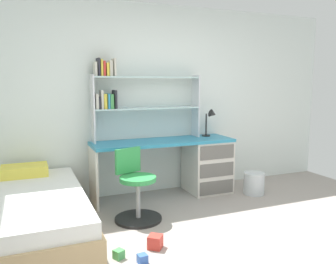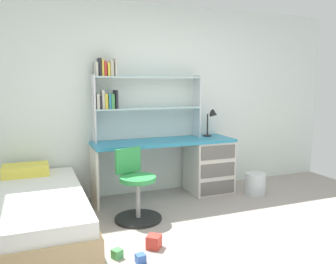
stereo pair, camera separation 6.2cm
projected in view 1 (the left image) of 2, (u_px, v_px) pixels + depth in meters
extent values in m
cube|color=silver|center=(155.00, 100.00, 4.78)|extent=(5.56, 0.06, 2.54)
cube|color=teal|center=(163.00, 142.00, 4.55)|extent=(1.87, 0.55, 0.04)
cube|color=silver|center=(207.00, 166.00, 4.85)|extent=(0.56, 0.53, 0.72)
cube|color=silver|center=(93.00, 177.00, 4.25)|extent=(0.03, 0.50, 0.72)
cube|color=#64625E|center=(217.00, 187.00, 4.64)|extent=(0.50, 0.01, 0.18)
cube|color=#64625E|center=(217.00, 170.00, 4.61)|extent=(0.50, 0.01, 0.18)
cube|color=#64625E|center=(217.00, 152.00, 4.57)|extent=(0.50, 0.01, 0.18)
cube|color=silver|center=(93.00, 109.00, 4.30)|extent=(0.02, 0.22, 0.85)
cube|color=silver|center=(196.00, 106.00, 4.84)|extent=(0.02, 0.22, 0.85)
cube|color=silver|center=(147.00, 108.00, 4.57)|extent=(1.41, 0.22, 0.02)
cube|color=silver|center=(147.00, 77.00, 4.51)|extent=(1.41, 0.22, 0.02)
cube|color=beige|center=(96.00, 101.00, 4.30)|extent=(0.03, 0.17, 0.19)
cube|color=#26262D|center=(99.00, 103.00, 4.32)|extent=(0.02, 0.14, 0.15)
cube|color=beige|center=(102.00, 100.00, 4.33)|extent=(0.03, 0.14, 0.23)
cube|color=yellow|center=(105.00, 101.00, 4.34)|extent=(0.04, 0.13, 0.19)
cube|color=#338CBF|center=(108.00, 101.00, 4.36)|extent=(0.02, 0.16, 0.19)
cube|color=#4CA559|center=(111.00, 101.00, 4.38)|extent=(0.04, 0.14, 0.18)
cube|color=#26262D|center=(115.00, 99.00, 4.39)|extent=(0.02, 0.19, 0.23)
cube|color=beige|center=(95.00, 69.00, 4.25)|extent=(0.03, 0.15, 0.17)
cube|color=#26262D|center=(98.00, 67.00, 4.26)|extent=(0.03, 0.16, 0.22)
cube|color=yellow|center=(101.00, 68.00, 4.27)|extent=(0.03, 0.14, 0.20)
cube|color=red|center=(104.00, 69.00, 4.29)|extent=(0.03, 0.12, 0.18)
cube|color=yellow|center=(107.00, 70.00, 4.30)|extent=(0.03, 0.15, 0.16)
cube|color=beige|center=(110.00, 68.00, 4.32)|extent=(0.04, 0.13, 0.19)
cube|color=beige|center=(114.00, 67.00, 4.33)|extent=(0.02, 0.19, 0.22)
cylinder|color=black|center=(206.00, 136.00, 4.91)|extent=(0.12, 0.12, 0.02)
cylinder|color=black|center=(206.00, 124.00, 4.89)|extent=(0.02, 0.02, 0.30)
cone|color=black|center=(213.00, 114.00, 4.85)|extent=(0.12, 0.11, 0.13)
cylinder|color=black|center=(138.00, 219.00, 3.85)|extent=(0.52, 0.52, 0.03)
cylinder|color=#A5A8AD|center=(138.00, 201.00, 3.82)|extent=(0.05, 0.05, 0.44)
cylinder|color=green|center=(138.00, 179.00, 3.78)|extent=(0.40, 0.40, 0.05)
cube|color=green|center=(128.00, 160.00, 3.89)|extent=(0.32, 0.14, 0.28)
cube|color=tan|center=(27.00, 224.00, 3.35)|extent=(1.13, 1.95, 0.31)
cube|color=white|center=(26.00, 201.00, 3.32)|extent=(1.07, 1.89, 0.14)
cube|color=#EAD84C|center=(25.00, 171.00, 3.97)|extent=(0.50, 0.32, 0.12)
cylinder|color=silver|center=(254.00, 183.00, 4.73)|extent=(0.28, 0.28, 0.29)
cube|color=#3860B7|center=(142.00, 259.00, 2.92)|extent=(0.08, 0.08, 0.08)
cube|color=#479E51|center=(119.00, 254.00, 3.00)|extent=(0.11, 0.11, 0.08)
cube|color=red|center=(155.00, 242.00, 3.19)|extent=(0.17, 0.17, 0.12)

